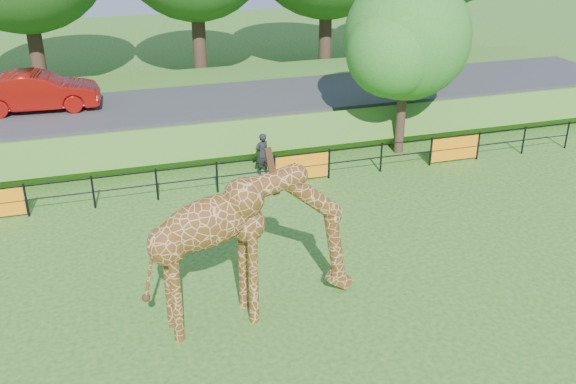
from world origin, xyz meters
name	(u,v)px	position (x,y,z in m)	size (l,w,h in m)	color
ground	(288,331)	(0.00, 0.00, 0.00)	(90.00, 90.00, 0.00)	#245D17
giraffe	(254,245)	(-0.52, 0.98, 1.84)	(5.16, 0.95, 3.69)	#5C3713
perimeter_fence	(217,177)	(0.00, 8.00, 0.55)	(28.07, 0.10, 1.10)	black
embankment	(182,110)	(0.00, 15.50, 0.65)	(40.00, 9.00, 1.30)	#245D17
road	(187,104)	(0.00, 14.00, 1.36)	(40.00, 5.00, 0.12)	#313134
car_red	(38,91)	(-5.66, 14.65, 2.18)	(1.61, 4.62, 1.52)	#A7110B
visitor	(262,154)	(1.87, 9.11, 0.76)	(0.55, 0.36, 1.52)	black
tree_east	(408,42)	(7.60, 9.63, 4.28)	(5.40, 4.71, 6.76)	#312116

